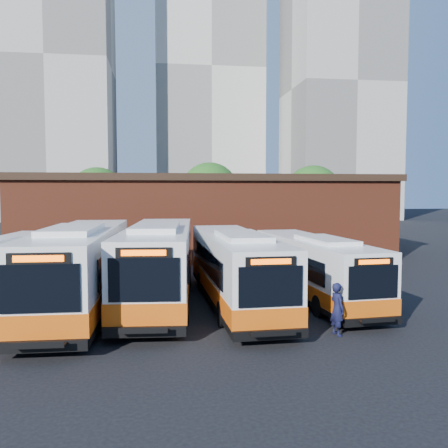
{
  "coord_description": "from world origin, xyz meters",
  "views": [
    {
      "loc": [
        -3.7,
        -18.84,
        5.18
      ],
      "look_at": [
        -0.11,
        7.1,
        3.35
      ],
      "focal_mm": 38.0,
      "sensor_mm": 36.0,
      "label": 1
    }
  ],
  "objects": [
    {
      "name": "transit_worker",
      "position": [
        2.62,
        -2.83,
        0.95
      ],
      "size": [
        0.58,
        0.77,
        1.9
      ],
      "primitive_type": "imported",
      "rotation": [
        0.0,
        0.0,
        1.77
      ],
      "color": "black",
      "rests_on": "ground"
    },
    {
      "name": "tower_left",
      "position": [
        -22.0,
        72.0,
        27.84
      ],
      "size": [
        20.0,
        18.0,
        56.2
      ],
      "color": "#ACA89E",
      "rests_on": "ground"
    },
    {
      "name": "depot_building",
      "position": [
        0.0,
        20.0,
        3.26
      ],
      "size": [
        28.6,
        12.6,
        6.4
      ],
      "color": "maroon",
      "rests_on": "ground"
    },
    {
      "name": "tower_center",
      "position": [
        7.0,
        86.0,
        30.34
      ],
      "size": [
        22.0,
        20.0,
        61.2
      ],
      "color": "beige",
      "rests_on": "ground"
    },
    {
      "name": "bus_farwest",
      "position": [
        -10.49,
        2.42,
        1.45
      ],
      "size": [
        3.59,
        11.92,
        3.2
      ],
      "rotation": [
        0.0,
        0.0,
        -0.1
      ],
      "color": "silver",
      "rests_on": "ground"
    },
    {
      "name": "tree_west",
      "position": [
        -10.0,
        32.0,
        4.64
      ],
      "size": [
        6.0,
        6.0,
        7.65
      ],
      "color": "#382314",
      "rests_on": "ground"
    },
    {
      "name": "tree_mid",
      "position": [
        2.0,
        34.0,
        5.08
      ],
      "size": [
        6.56,
        6.56,
        8.36
      ],
      "color": "#382314",
      "rests_on": "ground"
    },
    {
      "name": "bus_mideast",
      "position": [
        -0.27,
        2.13,
        1.55
      ],
      "size": [
        2.98,
        12.6,
        3.41
      ],
      "rotation": [
        0.0,
        0.0,
        0.03
      ],
      "color": "silver",
      "rests_on": "ground"
    },
    {
      "name": "ground",
      "position": [
        0.0,
        0.0,
        0.0
      ],
      "size": [
        220.0,
        220.0,
        0.0
      ],
      "primitive_type": "plane",
      "color": "black"
    },
    {
      "name": "tree_east",
      "position": [
        13.0,
        31.0,
        4.83
      ],
      "size": [
        6.24,
        6.24,
        7.96
      ],
      "color": "#382314",
      "rests_on": "ground"
    },
    {
      "name": "bus_midwest",
      "position": [
        -3.69,
        3.43,
        1.69
      ],
      "size": [
        3.84,
        13.82,
        3.72
      ],
      "rotation": [
        0.0,
        0.0,
        -0.08
      ],
      "color": "silver",
      "rests_on": "ground"
    },
    {
      "name": "bus_west",
      "position": [
        -7.09,
        2.42,
        1.7
      ],
      "size": [
        3.2,
        13.82,
        3.74
      ],
      "rotation": [
        0.0,
        0.0,
        -0.03
      ],
      "color": "silver",
      "rests_on": "ground"
    },
    {
      "name": "bus_east",
      "position": [
        3.6,
        2.73,
        1.4
      ],
      "size": [
        3.23,
        11.49,
        3.09
      ],
      "rotation": [
        0.0,
        0.0,
        0.08
      ],
      "color": "silver",
      "rests_on": "ground"
    },
    {
      "name": "tower_right",
      "position": [
        30.0,
        68.0,
        24.34
      ],
      "size": [
        18.0,
        18.0,
        49.2
      ],
      "color": "#ACA89E",
      "rests_on": "ground"
    }
  ]
}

